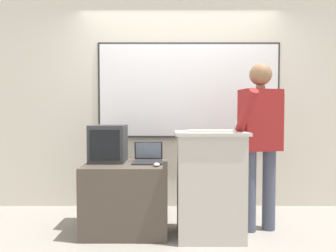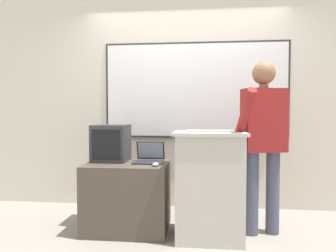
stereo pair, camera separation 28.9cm
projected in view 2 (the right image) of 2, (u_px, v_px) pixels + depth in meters
ground_plane at (180, 252)px, 2.57m from camera, size 30.00×30.00×0.00m
back_wall at (186, 90)px, 3.84m from camera, size 6.40×0.17×2.98m
lectern_podium at (209, 185)px, 2.84m from camera, size 0.67×0.50×1.02m
side_desk at (128, 196)px, 3.07m from camera, size 0.83×0.62×0.69m
person_presenter at (263, 135)px, 2.92m from camera, size 0.56×0.59×1.70m
laptop at (149, 157)px, 3.11m from camera, size 0.30×0.30×0.21m
wireless_keyboard at (210, 131)px, 2.75m from camera, size 0.44×0.12×0.02m
computer_mouse_by_laptop at (156, 164)px, 2.87m from camera, size 0.06×0.10×0.03m
crt_monitor at (111, 143)px, 3.18m from camera, size 0.36×0.36×0.38m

